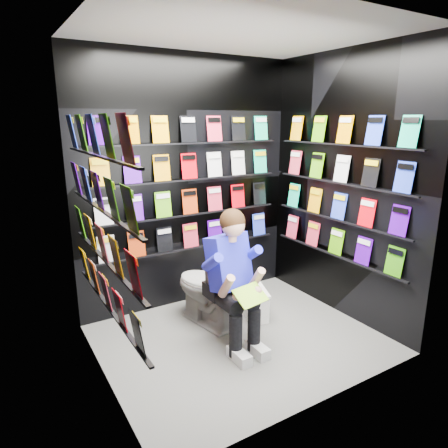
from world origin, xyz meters
TOP-DOWN VIEW (x-y plane):
  - floor at (0.00, 0.00)m, footprint 2.40×2.40m
  - ceiling at (0.00, 0.00)m, footprint 2.40×2.40m
  - wall_back at (0.00, 1.00)m, footprint 2.40×0.04m
  - wall_front at (0.00, -1.00)m, footprint 2.40×0.04m
  - wall_left at (-1.20, 0.00)m, footprint 0.04×2.00m
  - wall_right at (1.20, 0.00)m, footprint 0.04×2.00m
  - comics_back at (0.00, 0.97)m, footprint 2.10×0.06m
  - comics_left at (-1.17, 0.00)m, footprint 0.06×1.70m
  - comics_right at (1.17, 0.00)m, footprint 0.06×1.70m
  - toilet at (-0.10, 0.43)m, footprint 0.55×0.81m
  - longbox at (0.38, 0.29)m, footprint 0.31×0.40m
  - longbox_lid at (0.38, 0.29)m, footprint 0.33×0.43m
  - reader at (-0.10, 0.05)m, footprint 0.61×0.79m
  - held_comic at (-0.10, -0.30)m, footprint 0.30×0.21m

SIDE VIEW (x-z plane):
  - floor at x=0.00m, z-range 0.00..0.00m
  - longbox at x=0.38m, z-range 0.00..0.27m
  - longbox_lid at x=0.38m, z-range 0.27..0.29m
  - toilet at x=-0.10m, z-range 0.00..0.73m
  - held_comic at x=-0.10m, z-range 0.52..0.64m
  - reader at x=-0.10m, z-range 0.09..1.40m
  - wall_back at x=0.00m, z-range 0.00..2.60m
  - wall_front at x=0.00m, z-range 0.00..2.60m
  - wall_left at x=-1.20m, z-range 0.00..2.60m
  - wall_right at x=1.20m, z-range 0.00..2.60m
  - comics_back at x=0.00m, z-range 0.62..1.99m
  - comics_left at x=-1.17m, z-range 0.62..1.99m
  - comics_right at x=1.17m, z-range 0.62..1.99m
  - ceiling at x=0.00m, z-range 2.60..2.60m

